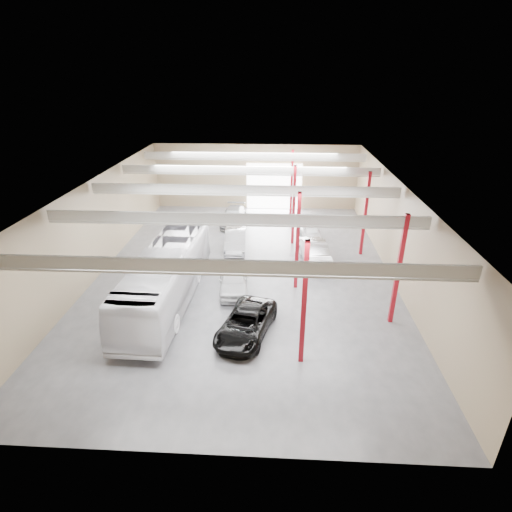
# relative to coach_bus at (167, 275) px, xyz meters

# --- Properties ---
(depot_shell) EXTENTS (22.12, 32.12, 7.06)m
(depot_shell) POSITION_rel_coach_bus_xyz_m (4.92, 4.73, 3.11)
(depot_shell) COLOR #4D4E53
(depot_shell) RESTS_ON ground
(coach_bus) EXTENTS (3.54, 13.51, 3.74)m
(coach_bus) POSITION_rel_coach_bus_xyz_m (0.00, 0.00, 0.00)
(coach_bus) COLOR white
(coach_bus) RESTS_ON ground
(black_sedan) EXTENTS (3.83, 5.96, 1.53)m
(black_sedan) POSITION_rel_coach_bus_xyz_m (5.51, -3.57, -1.11)
(black_sedan) COLOR black
(black_sedan) RESTS_ON ground
(car_row_a) EXTENTS (2.51, 5.10, 1.67)m
(car_row_a) POSITION_rel_coach_bus_xyz_m (4.21, 1.63, -1.03)
(car_row_a) COLOR silver
(car_row_a) RESTS_ON ground
(car_row_b) EXTENTS (2.04, 5.12, 1.66)m
(car_row_b) POSITION_rel_coach_bus_xyz_m (3.64, 8.74, -1.04)
(car_row_b) COLOR #BABBBF
(car_row_b) RESTS_ON ground
(car_row_c) EXTENTS (2.31, 5.41, 1.55)m
(car_row_c) POSITION_rel_coach_bus_xyz_m (2.79, 14.90, -1.09)
(car_row_c) COLOR gray
(car_row_c) RESTS_ON ground
(car_right_near) EXTENTS (2.58, 5.43, 1.72)m
(car_right_near) POSITION_rel_coach_bus_xyz_m (10.29, 6.24, -1.01)
(car_right_near) COLOR #9E9EA2
(car_right_near) RESTS_ON ground
(car_right_far) EXTENTS (2.07, 4.13, 1.35)m
(car_right_far) POSITION_rel_coach_bus_xyz_m (10.29, 11.44, -1.19)
(car_right_far) COLOR silver
(car_right_far) RESTS_ON ground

